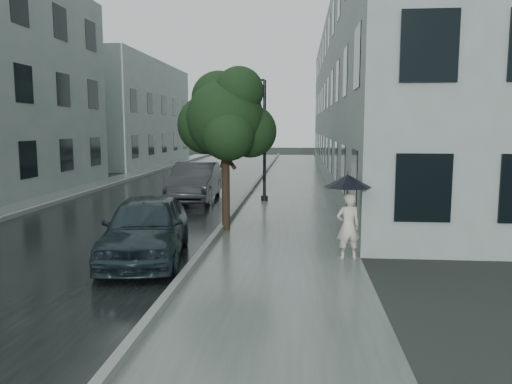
# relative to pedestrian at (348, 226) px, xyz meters

# --- Properties ---
(ground) EXTENTS (120.00, 120.00, 0.00)m
(ground) POSITION_rel_pedestrian_xyz_m (-1.70, -1.38, -0.74)
(ground) COLOR black
(ground) RESTS_ON ground
(sidewalk) EXTENTS (3.50, 60.00, 0.01)m
(sidewalk) POSITION_rel_pedestrian_xyz_m (-1.45, 10.62, -0.74)
(sidewalk) COLOR slate
(sidewalk) RESTS_ON ground
(kerb_near) EXTENTS (0.15, 60.00, 0.15)m
(kerb_near) POSITION_rel_pedestrian_xyz_m (-3.27, 10.62, -0.67)
(kerb_near) COLOR slate
(kerb_near) RESTS_ON ground
(asphalt_road) EXTENTS (6.85, 60.00, 0.00)m
(asphalt_road) POSITION_rel_pedestrian_xyz_m (-6.78, 10.62, -0.74)
(asphalt_road) COLOR black
(asphalt_road) RESTS_ON ground
(kerb_far) EXTENTS (0.15, 60.00, 0.15)m
(kerb_far) POSITION_rel_pedestrian_xyz_m (-10.27, 10.62, -0.67)
(kerb_far) COLOR slate
(kerb_far) RESTS_ON ground
(sidewalk_far) EXTENTS (1.70, 60.00, 0.01)m
(sidewalk_far) POSITION_rel_pedestrian_xyz_m (-11.20, 10.62, -0.74)
(sidewalk_far) COLOR #4C5451
(sidewalk_far) RESTS_ON ground
(building_near) EXTENTS (7.02, 36.00, 9.00)m
(building_near) POSITION_rel_pedestrian_xyz_m (3.77, 18.12, 3.76)
(building_near) COLOR #93A09C
(building_near) RESTS_ON ground
(building_far_b) EXTENTS (7.02, 18.00, 8.00)m
(building_far_b) POSITION_rel_pedestrian_xyz_m (-15.47, 28.62, 3.26)
(building_far_b) COLOR #93A09C
(building_far_b) RESTS_ON ground
(pedestrian) EXTENTS (0.61, 0.47, 1.47)m
(pedestrian) POSITION_rel_pedestrian_xyz_m (0.00, 0.00, 0.00)
(pedestrian) COLOR beige
(pedestrian) RESTS_ON sidewalk
(umbrella) EXTENTS (1.30, 1.30, 1.00)m
(umbrella) POSITION_rel_pedestrian_xyz_m (-0.04, -0.00, 1.01)
(umbrella) COLOR black
(umbrella) RESTS_ON ground
(street_tree) EXTENTS (2.83, 2.57, 4.54)m
(street_tree) POSITION_rel_pedestrian_xyz_m (-3.15, 2.97, 2.41)
(street_tree) COLOR #332619
(street_tree) RESTS_ON ground
(lamp_post) EXTENTS (0.85, 0.32, 4.81)m
(lamp_post) POSITION_rel_pedestrian_xyz_m (-2.62, 8.62, 2.02)
(lamp_post) COLOR black
(lamp_post) RESTS_ON ground
(car_near) EXTENTS (2.28, 4.36, 1.42)m
(car_near) POSITION_rel_pedestrian_xyz_m (-4.44, -0.39, -0.03)
(car_near) COLOR #1A262C
(car_near) RESTS_ON ground
(car_far) EXTENTS (1.74, 4.60, 1.50)m
(car_far) POSITION_rel_pedestrian_xyz_m (-5.20, 8.40, 0.01)
(car_far) COLOR #24272A
(car_far) RESTS_ON ground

